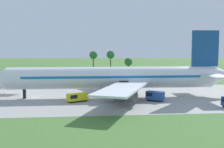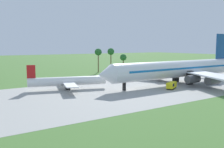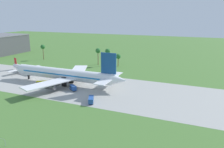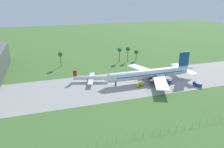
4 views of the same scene
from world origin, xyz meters
TOP-DOWN VIEW (x-y plane):
  - ground_plane at (0.00, 0.00)m, footprint 600.00×600.00m
  - taxiway_strip at (0.00, 0.00)m, footprint 320.00×44.00m
  - jet_airliner at (23.12, -0.57)m, footprint 68.37×52.46m
  - fuel_truck at (31.75, -7.41)m, footprint 4.83×4.19m
  - catering_van at (11.97, -6.67)m, footprint 5.70×4.29m
  - palm_tree_row at (10.99, 49.06)m, footprint 69.59×3.60m

SIDE VIEW (x-z plane):
  - ground_plane at x=0.00m, z-range 0.00..0.00m
  - taxiway_strip at x=0.00m, z-range 0.00..0.02m
  - catering_van at x=11.97m, z-range 0.10..2.25m
  - fuel_truck at x=31.75m, z-range 0.10..2.60m
  - jet_airliner at x=23.12m, z-range -3.86..14.59m
  - palm_tree_row at x=10.99m, z-range 3.22..15.56m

